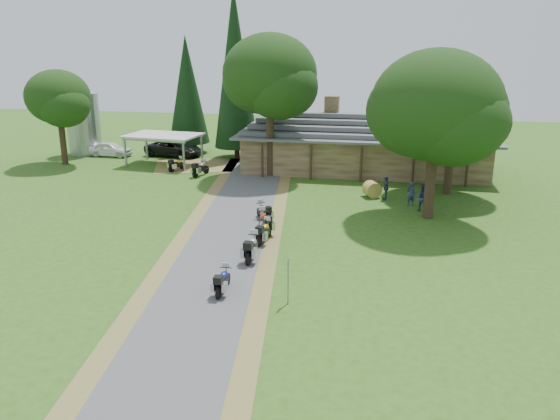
% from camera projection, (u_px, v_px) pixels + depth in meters
% --- Properties ---
extents(ground, '(120.00, 120.00, 0.00)m').
position_uv_depth(ground, '(211.00, 272.00, 26.15)').
color(ground, '#2F5818').
rests_on(ground, ground).
extents(driveway, '(51.95, 51.95, 0.00)m').
position_uv_depth(driveway, '(225.00, 243.00, 29.99)').
color(driveway, '#4E4F51').
rests_on(driveway, ground).
extents(lodge, '(21.40, 9.40, 4.90)m').
position_uv_depth(lodge, '(365.00, 142.00, 46.84)').
color(lodge, brown).
rests_on(lodge, ground).
extents(silo, '(3.27, 3.27, 6.44)m').
position_uv_depth(silo, '(83.00, 121.00, 53.65)').
color(silo, gray).
rests_on(silo, ground).
extents(carport, '(6.78, 4.89, 2.76)m').
position_uv_depth(carport, '(164.00, 150.00, 49.09)').
color(carport, silver).
rests_on(carport, ground).
extents(car_white_sedan, '(2.38, 5.40, 1.78)m').
position_uv_depth(car_white_sedan, '(110.00, 147.00, 53.03)').
color(car_white_sedan, white).
rests_on(car_white_sedan, ground).
extents(car_dark_suv, '(3.47, 6.41, 2.34)m').
position_uv_depth(car_dark_suv, '(174.00, 144.00, 53.01)').
color(car_dark_suv, black).
rests_on(car_dark_suv, ground).
extents(motorcycle_row_a, '(0.59, 1.73, 1.18)m').
position_uv_depth(motorcycle_row_a, '(223.00, 280.00, 23.86)').
color(motorcycle_row_a, navy).
rests_on(motorcycle_row_a, ground).
extents(motorcycle_row_b, '(0.70, 2.03, 1.38)m').
position_uv_depth(motorcycle_row_b, '(252.00, 247.00, 27.50)').
color(motorcycle_row_b, '#A3A6AA').
rests_on(motorcycle_row_b, ground).
extents(motorcycle_row_c, '(0.81, 1.92, 1.28)m').
position_uv_depth(motorcycle_row_c, '(264.00, 231.00, 29.97)').
color(motorcycle_row_c, orange).
rests_on(motorcycle_row_c, ground).
extents(motorcycle_row_d, '(1.51, 2.12, 1.39)m').
position_uv_depth(motorcycle_row_d, '(264.00, 221.00, 31.46)').
color(motorcycle_row_d, red).
rests_on(motorcycle_row_d, ground).
extents(motorcycle_row_e, '(1.51, 1.84, 1.24)m').
position_uv_depth(motorcycle_row_e, '(264.00, 211.00, 33.57)').
color(motorcycle_row_e, black).
rests_on(motorcycle_row_e, ground).
extents(motorcycle_carport_a, '(1.18, 1.85, 1.21)m').
position_uv_depth(motorcycle_carport_a, '(177.00, 164.00, 46.97)').
color(motorcycle_carport_a, yellow).
rests_on(motorcycle_carport_a, ground).
extents(motorcycle_carport_b, '(1.16, 2.08, 1.35)m').
position_uv_depth(motorcycle_carport_b, '(201.00, 168.00, 45.19)').
color(motorcycle_carport_b, slate).
rests_on(motorcycle_carport_b, ground).
extents(person_a, '(0.65, 0.54, 1.95)m').
position_uv_depth(person_a, '(411.00, 191.00, 36.71)').
color(person_a, navy).
rests_on(person_a, ground).
extents(person_b, '(0.63, 0.47, 2.11)m').
position_uv_depth(person_b, '(422.00, 195.00, 35.50)').
color(person_b, navy).
rests_on(person_b, ground).
extents(person_c, '(0.42, 0.58, 2.00)m').
position_uv_depth(person_c, '(386.00, 186.00, 38.13)').
color(person_c, navy).
rests_on(person_c, ground).
extents(hay_bale, '(1.45, 1.40, 1.12)m').
position_uv_depth(hay_bale, '(372.00, 189.00, 38.88)').
color(hay_bale, olive).
rests_on(hay_bale, ground).
extents(sign_post, '(0.37, 0.06, 2.05)m').
position_uv_depth(sign_post, '(288.00, 281.00, 22.65)').
color(sign_post, gray).
rests_on(sign_post, ground).
extents(oak_lodge_left, '(7.49, 7.49, 13.28)m').
position_uv_depth(oak_lodge_left, '(270.00, 95.00, 43.44)').
color(oak_lodge_left, '#18340F').
rests_on(oak_lodge_left, ground).
extents(oak_lodge_right, '(7.22, 7.22, 9.79)m').
position_uv_depth(oak_lodge_right, '(453.00, 127.00, 38.40)').
color(oak_lodge_right, '#18340F').
rests_on(oak_lodge_right, ground).
extents(oak_driveway, '(7.84, 7.84, 11.29)m').
position_uv_depth(oak_driveway, '(435.00, 128.00, 32.72)').
color(oak_driveway, '#18340F').
rests_on(oak_driveway, ground).
extents(oak_silo, '(5.60, 5.60, 9.76)m').
position_uv_depth(oak_silo, '(59.00, 110.00, 48.34)').
color(oak_silo, '#18340F').
rests_on(oak_silo, ground).
extents(cedar_near, '(4.17, 4.17, 15.69)m').
position_uv_depth(cedar_near, '(235.00, 74.00, 50.33)').
color(cedar_near, black).
rests_on(cedar_near, ground).
extents(cedar_far, '(4.00, 4.00, 11.39)m').
position_uv_depth(cedar_far, '(188.00, 95.00, 53.50)').
color(cedar_far, black).
rests_on(cedar_far, ground).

